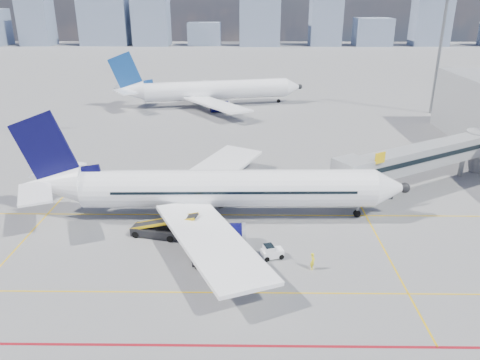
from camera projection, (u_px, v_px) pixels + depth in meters
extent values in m
plane|color=gray|center=(232.00, 253.00, 42.35)|extent=(420.00, 420.00, 0.00)
cube|color=gold|center=(234.00, 215.00, 49.78)|extent=(60.00, 0.18, 0.01)
cube|color=gold|center=(230.00, 293.00, 36.76)|extent=(80.00, 0.15, 0.01)
cube|color=gold|center=(381.00, 243.00, 44.05)|extent=(0.15, 28.00, 0.01)
cube|color=gold|center=(48.00, 214.00, 50.00)|extent=(0.15, 30.00, 0.01)
cube|color=maroon|center=(227.00, 346.00, 31.18)|extent=(90.00, 0.25, 0.01)
cube|color=gray|center=(422.00, 157.00, 55.69)|extent=(20.84, 13.93, 2.60)
cube|color=black|center=(422.00, 155.00, 55.61)|extent=(20.52, 13.82, 0.55)
cube|color=gray|center=(352.00, 173.00, 50.54)|extent=(4.49, 4.56, 3.00)
cube|color=black|center=(382.00, 195.00, 53.93)|extent=(2.20, 1.00, 0.70)
cylinder|color=slate|center=(384.00, 184.00, 53.44)|extent=(0.56, 0.56, 2.70)
cylinder|color=slate|center=(462.00, 162.00, 59.91)|extent=(0.60, 0.60, 3.90)
cylinder|color=gray|center=(478.00, 157.00, 61.74)|extent=(2.40, 2.40, 3.90)
cube|color=gold|center=(380.00, 158.00, 49.66)|extent=(1.26, 0.82, 1.20)
cylinder|color=slate|center=(440.00, 48.00, 88.48)|extent=(0.56, 0.56, 25.00)
cube|color=gray|center=(36.00, 21.00, 216.09)|extent=(13.82, 11.88, 21.77)
cube|color=gray|center=(104.00, 22.00, 215.91)|extent=(21.58, 11.26, 20.83)
cube|color=gray|center=(151.00, 18.00, 215.06)|extent=(16.01, 13.38, 24.19)
cube|color=gray|center=(204.00, 34.00, 217.34)|extent=(15.07, 8.51, 10.30)
cube|color=gray|center=(260.00, 19.00, 214.70)|extent=(18.28, 15.28, 23.15)
cube|color=gray|center=(326.00, 21.00, 214.54)|extent=(14.13, 11.82, 22.22)
cube|color=gray|center=(373.00, 32.00, 216.13)|extent=(16.42, 13.05, 12.26)
cube|color=gray|center=(432.00, 16.00, 213.26)|extent=(16.36, 10.47, 26.27)
cylinder|color=white|center=(229.00, 188.00, 48.05)|extent=(29.93, 4.51, 3.88)
cone|color=white|center=(391.00, 188.00, 48.19)|extent=(3.66, 3.96, 3.88)
sphere|color=black|center=(405.00, 188.00, 48.21)|extent=(1.12, 1.12, 1.09)
cone|color=white|center=(52.00, 184.00, 47.69)|extent=(6.45, 4.02, 3.88)
cube|color=black|center=(379.00, 183.00, 47.98)|extent=(1.52, 1.52, 0.45)
cube|color=white|center=(218.00, 168.00, 56.76)|extent=(11.14, 17.15, 0.57)
cube|color=white|center=(211.00, 240.00, 40.10)|extent=(11.69, 17.07, 0.57)
cylinder|color=#08073A|center=(226.00, 188.00, 54.26)|extent=(3.63, 2.36, 2.29)
cylinder|color=#08073A|center=(223.00, 235.00, 43.53)|extent=(3.63, 2.36, 2.29)
cylinder|color=#AEB1B5|center=(242.00, 188.00, 54.28)|extent=(0.40, 2.36, 2.35)
cylinder|color=#AEB1B5|center=(244.00, 235.00, 43.54)|extent=(0.40, 2.36, 2.35)
cube|color=#08073A|center=(47.00, 152.00, 46.43)|extent=(6.83, 0.46, 8.49)
cube|color=#08073A|center=(74.00, 174.00, 47.33)|extent=(5.62, 0.42, 2.14)
cube|color=white|center=(59.00, 170.00, 50.52)|extent=(4.77, 6.27, 0.22)
cube|color=white|center=(35.00, 193.00, 44.60)|extent=(4.94, 6.30, 0.22)
cylinder|color=slate|center=(357.00, 209.00, 49.05)|extent=(0.29, 0.29, 1.80)
cylinder|color=black|center=(357.00, 213.00, 49.24)|extent=(0.77, 0.30, 0.76)
cylinder|color=slate|center=(221.00, 200.00, 51.37)|extent=(0.33, 0.33, 1.60)
cylinder|color=black|center=(221.00, 203.00, 51.48)|extent=(1.01, 0.67, 1.00)
cylinder|color=slate|center=(219.00, 222.00, 46.55)|extent=(0.33, 0.33, 1.60)
cylinder|color=black|center=(219.00, 224.00, 46.66)|extent=(1.01, 0.67, 1.00)
cube|color=black|center=(234.00, 179.00, 49.73)|extent=(24.48, 0.62, 0.26)
cube|color=black|center=(234.00, 193.00, 46.16)|extent=(24.48, 0.62, 0.26)
cylinder|color=white|center=(217.00, 90.00, 98.27)|extent=(30.26, 10.37, 3.92)
cone|color=white|center=(294.00, 87.00, 101.49)|extent=(4.38, 4.61, 3.92)
sphere|color=black|center=(300.00, 87.00, 101.76)|extent=(1.32, 1.32, 1.10)
cone|color=white|center=(128.00, 91.00, 94.56)|extent=(7.13, 5.22, 3.92)
cube|color=black|center=(288.00, 85.00, 101.04)|extent=(1.80, 1.80, 0.45)
cube|color=white|center=(204.00, 88.00, 106.60)|extent=(8.42, 17.28, 0.58)
cube|color=white|center=(217.00, 104.00, 90.15)|extent=(14.07, 16.43, 0.58)
cylinder|color=#08073A|center=(211.00, 96.00, 104.33)|extent=(4.03, 3.04, 2.31)
cylinder|color=#08073A|center=(219.00, 107.00, 93.73)|extent=(4.03, 3.04, 2.31)
cylinder|color=#AEB1B5|center=(219.00, 95.00, 104.69)|extent=(0.86, 2.39, 2.37)
cylinder|color=#AEB1B5|center=(229.00, 106.00, 94.09)|extent=(0.86, 2.39, 2.37)
cube|color=navy|center=(126.00, 73.00, 93.29)|extent=(6.79, 1.81, 8.56)
cube|color=navy|center=(140.00, 85.00, 94.64)|extent=(5.60, 1.53, 2.16)
cube|color=white|center=(126.00, 86.00, 97.28)|extent=(3.90, 6.04, 0.22)
cube|color=white|center=(125.00, 92.00, 91.43)|extent=(5.67, 6.34, 0.22)
cylinder|color=black|center=(211.00, 101.00, 101.48)|extent=(1.12, 0.85, 1.00)
cylinder|color=black|center=(214.00, 106.00, 96.73)|extent=(1.12, 0.85, 1.00)
cylinder|color=black|center=(279.00, 101.00, 101.93)|extent=(0.80, 0.44, 0.76)
cube|color=white|center=(272.00, 253.00, 41.49)|extent=(2.12, 1.56, 0.69)
cube|color=white|center=(269.00, 249.00, 41.21)|extent=(1.12, 1.20, 0.52)
cube|color=black|center=(269.00, 247.00, 41.15)|extent=(1.03, 1.14, 0.30)
cylinder|color=black|center=(267.00, 259.00, 40.97)|extent=(0.52, 0.33, 0.48)
cylinder|color=black|center=(263.00, 254.00, 41.81)|extent=(0.52, 0.33, 0.48)
cylinder|color=black|center=(281.00, 257.00, 41.34)|extent=(0.52, 0.33, 0.48)
cylinder|color=black|center=(277.00, 252.00, 42.19)|extent=(0.52, 0.33, 0.48)
cube|color=black|center=(212.00, 260.00, 40.75)|extent=(3.83, 2.21, 0.18)
cube|color=white|center=(202.00, 252.00, 40.29)|extent=(1.79, 1.75, 1.55)
cube|color=white|center=(222.00, 250.00, 40.56)|extent=(1.79, 1.75, 1.55)
cylinder|color=black|center=(197.00, 267.00, 39.95)|extent=(0.34, 0.19, 0.32)
cylinder|color=black|center=(196.00, 258.00, 41.24)|extent=(0.34, 0.19, 0.32)
cylinder|color=black|center=(229.00, 264.00, 40.37)|extent=(0.34, 0.19, 0.32)
cylinder|color=black|center=(227.00, 256.00, 41.66)|extent=(0.34, 0.19, 0.32)
cube|color=black|center=(156.00, 231.00, 45.25)|extent=(4.92, 2.66, 0.78)
cube|color=black|center=(164.00, 222.00, 44.62)|extent=(6.75, 2.56, 2.05)
cube|color=gold|center=(166.00, 219.00, 45.18)|extent=(6.55, 1.57, 2.14)
cube|color=gold|center=(161.00, 224.00, 44.07)|extent=(6.55, 1.57, 2.14)
cylinder|color=black|center=(136.00, 235.00, 44.99)|extent=(0.71, 0.41, 0.67)
cylinder|color=black|center=(142.00, 227.00, 46.40)|extent=(0.71, 0.41, 0.67)
cylinder|color=black|center=(170.00, 239.00, 44.22)|extent=(0.71, 0.41, 0.67)
cylinder|color=black|center=(176.00, 231.00, 45.63)|extent=(0.71, 0.41, 0.67)
imported|color=yellow|center=(313.00, 261.00, 39.66)|extent=(0.56, 0.67, 1.56)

